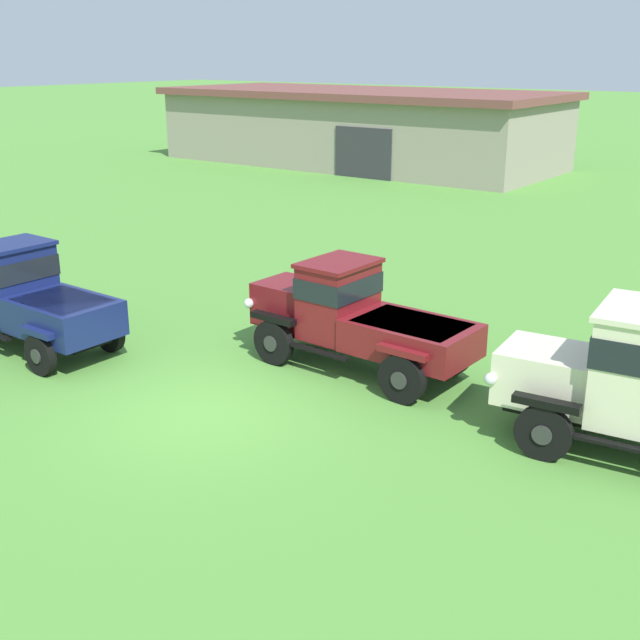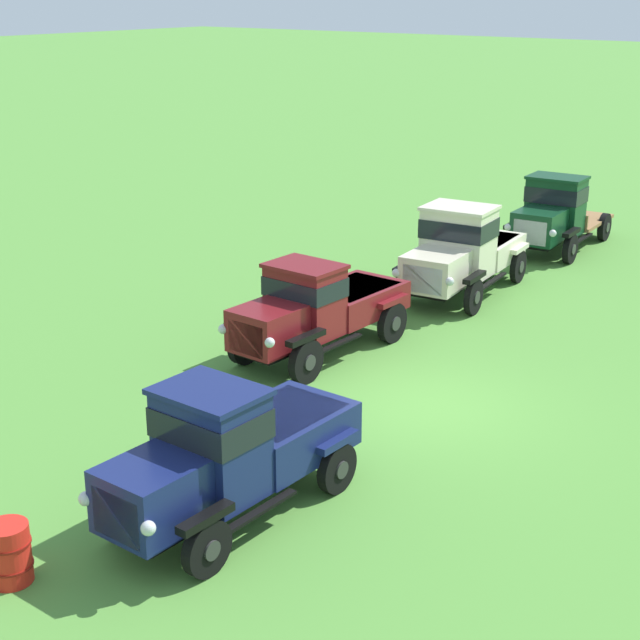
% 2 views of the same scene
% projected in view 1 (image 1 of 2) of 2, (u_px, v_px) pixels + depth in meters
% --- Properties ---
extents(ground_plane, '(240.00, 240.00, 0.00)m').
position_uv_depth(ground_plane, '(206.00, 412.00, 13.69)').
color(ground_plane, '#518E38').
extents(farm_shed, '(21.56, 9.24, 3.91)m').
position_uv_depth(farm_shed, '(359.00, 127.00, 43.27)').
color(farm_shed, gray).
rests_on(farm_shed, ground).
extents(vintage_truck_second_in_line, '(4.54, 1.89, 2.16)m').
position_uv_depth(vintage_truck_second_in_line, '(26.00, 296.00, 16.45)').
color(vintage_truck_second_in_line, black).
rests_on(vintage_truck_second_in_line, ground).
extents(vintage_truck_midrow_center, '(4.74, 1.97, 2.08)m').
position_uv_depth(vintage_truck_midrow_center, '(354.00, 316.00, 15.30)').
color(vintage_truck_midrow_center, black).
rests_on(vintage_truck_midrow_center, ground).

